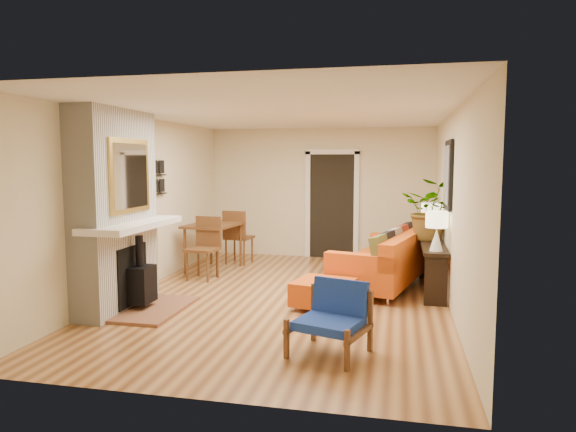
{
  "coord_description": "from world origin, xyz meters",
  "views": [
    {
      "loc": [
        1.56,
        -7.0,
        1.92
      ],
      "look_at": [
        0.0,
        0.2,
        1.15
      ],
      "focal_mm": 32.0,
      "sensor_mm": 36.0,
      "label": 1
    }
  ],
  "objects_px": {
    "console_table": "(432,253)",
    "houseplant": "(432,209)",
    "blue_chair": "(333,314)",
    "dining_table": "(218,233)",
    "lamp_near": "(437,226)",
    "lamp_far": "(431,216)",
    "ottoman": "(324,292)",
    "sofa": "(387,260)"
  },
  "relations": [
    {
      "from": "console_table",
      "to": "houseplant",
      "type": "height_order",
      "value": "houseplant"
    },
    {
      "from": "blue_chair",
      "to": "dining_table",
      "type": "relative_size",
      "value": 0.44
    },
    {
      "from": "lamp_near",
      "to": "lamp_far",
      "type": "bearing_deg",
      "value": 90.0
    },
    {
      "from": "console_table",
      "to": "lamp_far",
      "type": "relative_size",
      "value": 3.43
    },
    {
      "from": "dining_table",
      "to": "lamp_near",
      "type": "xyz_separation_m",
      "value": [
        3.64,
        -1.4,
        0.39
      ]
    },
    {
      "from": "dining_table",
      "to": "houseplant",
      "type": "xyz_separation_m",
      "value": [
        3.63,
        -0.4,
        0.53
      ]
    },
    {
      "from": "blue_chair",
      "to": "lamp_far",
      "type": "bearing_deg",
      "value": 72.02
    },
    {
      "from": "ottoman",
      "to": "lamp_near",
      "type": "relative_size",
      "value": 1.59
    },
    {
      "from": "lamp_near",
      "to": "houseplant",
      "type": "bearing_deg",
      "value": 90.57
    },
    {
      "from": "sofa",
      "to": "ottoman",
      "type": "distance_m",
      "value": 1.64
    },
    {
      "from": "lamp_far",
      "to": "ottoman",
      "type": "bearing_deg",
      "value": -126.85
    },
    {
      "from": "sofa",
      "to": "dining_table",
      "type": "height_order",
      "value": "dining_table"
    },
    {
      "from": "blue_chair",
      "to": "lamp_far",
      "type": "xyz_separation_m",
      "value": [
        1.13,
        3.49,
        0.67
      ]
    },
    {
      "from": "ottoman",
      "to": "lamp_near",
      "type": "xyz_separation_m",
      "value": [
        1.46,
        0.56,
        0.85
      ]
    },
    {
      "from": "sofa",
      "to": "lamp_near",
      "type": "distance_m",
      "value": 1.27
    },
    {
      "from": "dining_table",
      "to": "lamp_near",
      "type": "bearing_deg",
      "value": -21.07
    },
    {
      "from": "blue_chair",
      "to": "lamp_far",
      "type": "relative_size",
      "value": 1.59
    },
    {
      "from": "ottoman",
      "to": "blue_chair",
      "type": "bearing_deg",
      "value": -78.21
    },
    {
      "from": "blue_chair",
      "to": "console_table",
      "type": "bearing_deg",
      "value": 67.96
    },
    {
      "from": "lamp_near",
      "to": "dining_table",
      "type": "bearing_deg",
      "value": 158.93
    },
    {
      "from": "blue_chair",
      "to": "houseplant",
      "type": "bearing_deg",
      "value": 70.13
    },
    {
      "from": "dining_table",
      "to": "lamp_far",
      "type": "relative_size",
      "value": 3.58
    },
    {
      "from": "blue_chair",
      "to": "lamp_near",
      "type": "relative_size",
      "value": 1.59
    },
    {
      "from": "ottoman",
      "to": "lamp_far",
      "type": "bearing_deg",
      "value": 53.15
    },
    {
      "from": "console_table",
      "to": "lamp_far",
      "type": "distance_m",
      "value": 0.85
    },
    {
      "from": "console_table",
      "to": "blue_chair",
      "type": "bearing_deg",
      "value": -112.04
    },
    {
      "from": "lamp_near",
      "to": "lamp_far",
      "type": "xyz_separation_m",
      "value": [
        0.0,
        1.39,
        0.0
      ]
    },
    {
      "from": "blue_chair",
      "to": "console_table",
      "type": "relative_size",
      "value": 0.46
    },
    {
      "from": "sofa",
      "to": "dining_table",
      "type": "distance_m",
      "value": 3.04
    },
    {
      "from": "sofa",
      "to": "ottoman",
      "type": "bearing_deg",
      "value": -119.26
    },
    {
      "from": "console_table",
      "to": "dining_table",
      "type": "bearing_deg",
      "value": 169.0
    },
    {
      "from": "sofa",
      "to": "console_table",
      "type": "xyz_separation_m",
      "value": [
        0.66,
        -0.17,
        0.17
      ]
    },
    {
      "from": "ottoman",
      "to": "dining_table",
      "type": "xyz_separation_m",
      "value": [
        -2.18,
        1.96,
        0.46
      ]
    },
    {
      "from": "houseplant",
      "to": "sofa",
      "type": "bearing_deg",
      "value": -167.84
    },
    {
      "from": "lamp_near",
      "to": "lamp_far",
      "type": "height_order",
      "value": "same"
    },
    {
      "from": "ottoman",
      "to": "houseplant",
      "type": "xyz_separation_m",
      "value": [
        1.45,
        1.56,
        0.99
      ]
    },
    {
      "from": "console_table",
      "to": "lamp_far",
      "type": "bearing_deg",
      "value": 90.0
    },
    {
      "from": "ottoman",
      "to": "lamp_near",
      "type": "bearing_deg",
      "value": 20.87
    },
    {
      "from": "lamp_near",
      "to": "sofa",
      "type": "bearing_deg",
      "value": 127.46
    },
    {
      "from": "ottoman",
      "to": "lamp_far",
      "type": "height_order",
      "value": "lamp_far"
    },
    {
      "from": "ottoman",
      "to": "console_table",
      "type": "xyz_separation_m",
      "value": [
        1.46,
        1.25,
        0.37
      ]
    },
    {
      "from": "sofa",
      "to": "blue_chair",
      "type": "distance_m",
      "value": 3.0
    }
  ]
}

